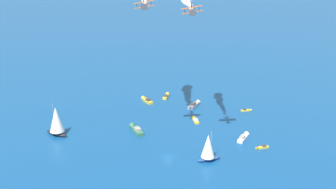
% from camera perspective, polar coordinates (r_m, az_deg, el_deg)
% --- Properties ---
extents(ground_plane, '(2000.00, 2000.00, 0.00)m').
position_cam_1_polar(ground_plane, '(166.37, 0.01, -8.14)').
color(ground_plane, navy).
extents(motorboat_near_centre, '(3.52, 7.25, 2.04)m').
position_cam_1_polar(motorboat_near_centre, '(197.85, 3.57, -3.34)').
color(motorboat_near_centre, gold).
rests_on(motorboat_near_centre, ground_plane).
extents(motorboat_far_port, '(6.35, 10.04, 2.86)m').
position_cam_1_polar(motorboat_far_port, '(215.42, 3.48, -1.32)').
color(motorboat_far_port, '#9E9993').
rests_on(motorboat_far_port, ground_plane).
extents(motorboat_inshore, '(6.90, 8.93, 2.64)m').
position_cam_1_polar(motorboat_inshore, '(221.43, -2.80, -0.74)').
color(motorboat_inshore, gold).
rests_on(motorboat_inshore, ground_plane).
extents(motorboat_offshore, '(5.56, 3.37, 1.58)m').
position_cam_1_polar(motorboat_offshore, '(176.45, 12.11, -6.76)').
color(motorboat_offshore, gold).
rests_on(motorboat_offshore, ground_plane).
extents(motorboat_trailing, '(5.29, 2.71, 1.49)m').
position_cam_1_polar(motorboat_trailing, '(212.44, 10.21, -2.02)').
color(motorboat_trailing, gold).
rests_on(motorboat_trailing, ground_plane).
extents(motorboat_ahead, '(5.72, 9.06, 2.58)m').
position_cam_1_polar(motorboat_ahead, '(182.92, 9.83, -5.53)').
color(motorboat_ahead, white).
rests_on(motorboat_ahead, ground_plane).
extents(sailboat_mid_cluster, '(9.46, 6.67, 11.87)m').
position_cam_1_polar(sailboat_mid_cluster, '(162.05, 5.26, -6.88)').
color(sailboat_mid_cluster, '#23478C').
rests_on(sailboat_mid_cluster, ground_plane).
extents(motorboat_outer_ring_a, '(3.09, 8.06, 2.28)m').
position_cam_1_polar(motorboat_outer_ring_a, '(227.37, -0.25, -0.19)').
color(motorboat_outer_ring_a, gold).
rests_on(motorboat_outer_ring_a, ground_plane).
extents(sailboat_outer_ring_d, '(11.06, 8.13, 14.03)m').
position_cam_1_polar(sailboat_outer_ring_d, '(187.18, -14.37, -3.37)').
color(sailboat_outer_ring_d, black).
rests_on(sailboat_outer_ring_d, ground_plane).
extents(motorboat_outer_ring_e, '(7.44, 10.76, 3.11)m').
position_cam_1_polar(motorboat_outer_ring_e, '(187.69, -4.20, -4.56)').
color(motorboat_outer_ring_e, '#33704C').
rests_on(motorboat_outer_ring_e, ground_plane).
extents(biplane_lead, '(7.47, 6.84, 3.67)m').
position_cam_1_polar(biplane_lead, '(149.20, 3.17, 10.83)').
color(biplane_lead, orange).
extents(wingwalker_lead, '(1.50, 0.24, 1.53)m').
position_cam_1_polar(wingwalker_lead, '(148.85, 3.05, 11.64)').
color(wingwalker_lead, black).
extents(smoke_trail_lead, '(5.95, 32.91, 5.25)m').
position_cam_1_polar(smoke_trail_lead, '(176.49, 2.48, 12.14)').
color(smoke_trail_lead, silver).
extents(biplane_wingman, '(7.47, 6.84, 3.67)m').
position_cam_1_polar(biplane_wingman, '(153.73, -3.12, 11.51)').
color(biplane_wingman, orange).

